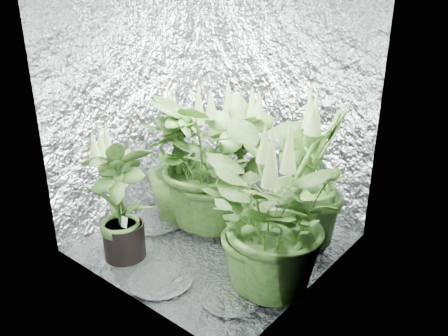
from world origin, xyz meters
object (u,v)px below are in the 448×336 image
Objects in this scene: plant_d at (180,164)px; plant_b at (240,169)px; plant_e at (268,220)px; plant_f at (121,201)px; plant_c at (310,179)px; plant_a at (209,162)px; circulation_fan at (298,237)px.

plant_b is at bearing 13.87° from plant_d.
plant_e reaches higher than plant_f.
plant_a is at bearing -161.35° from plant_c.
plant_a is 0.27m from plant_d.
circulation_fan is (0.76, 0.05, -0.38)m from plant_a.
plant_a is at bearing -160.68° from plant_b.
plant_e is at bearing -82.49° from plant_c.
plant_b is 0.63m from circulation_fan.
plant_c is at bearing 96.96° from circulation_fan.
plant_f is at bearing -105.00° from plant_a.
plant_f reaches higher than circulation_fan.
plant_e is 2.71× the size of circulation_fan.
plant_d is 1.07m from circulation_fan.
plant_d is (-0.50, -0.12, -0.04)m from plant_b.
plant_c reaches higher than plant_e.
plant_c is at bearing 18.32° from plant_b.
plant_d is 0.65m from plant_f.
plant_d reaches higher than plant_f.
plant_d reaches higher than circulation_fan.
plant_b is 0.99× the size of plant_c.
plant_a reaches higher than plant_b.
plant_d is at bearing -171.18° from plant_a.
circulation_fan is (0.05, -0.20, -0.35)m from plant_c.
plant_a is at bearing 75.00° from plant_f.
plant_c is 2.80× the size of circulation_fan.
plant_b is 0.88m from plant_f.
plant_d is (-0.26, -0.04, -0.07)m from plant_a.
plant_c is at bearing 97.51° from plant_e.
circulation_fan is at bearing -3.94° from plant_b.
plant_e is (0.08, -0.64, -0.02)m from plant_c.
plant_f is (-0.42, -0.77, -0.10)m from plant_b.
plant_e is at bearing -90.96° from circulation_fan.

